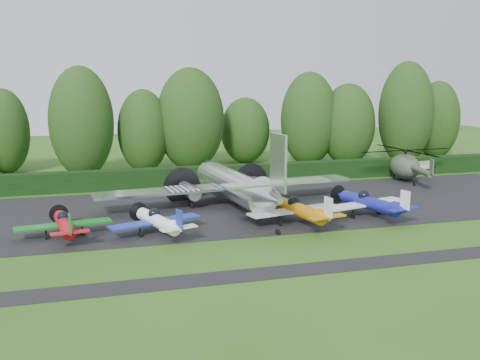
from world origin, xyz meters
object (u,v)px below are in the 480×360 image
object	(u,v)px
light_plane_red	(64,224)
light_plane_white	(158,221)
transport_plane	(234,185)
sign_board	(423,166)
light_plane_orange	(298,209)
light_plane_blue	(369,203)
helicopter	(405,164)

from	to	relation	value
light_plane_red	light_plane_white	distance (m)	6.47
transport_plane	light_plane_white	xyz separation A→B (m)	(-7.33, -6.40, -1.02)
light_plane_white	sign_board	world-z (taller)	light_plane_white
sign_board	light_plane_white	bearing A→B (deg)	-144.67
light_plane_orange	light_plane_white	bearing A→B (deg)	-167.78
transport_plane	light_plane_white	distance (m)	9.78
light_plane_red	light_plane_blue	world-z (taller)	light_plane_blue
light_plane_blue	sign_board	distance (m)	22.20
light_plane_red	sign_board	xyz separation A→B (m)	(39.12, 15.36, 0.11)
transport_plane	light_plane_blue	xyz separation A→B (m)	(9.75, -5.81, -0.88)
light_plane_blue	helicopter	xyz separation A→B (m)	(11.69, 13.26, 0.66)
light_plane_orange	helicopter	bearing A→B (deg)	49.68
light_plane_white	light_plane_blue	world-z (taller)	light_plane_blue
transport_plane	light_plane_red	world-z (taller)	transport_plane
light_plane_blue	light_plane_white	bearing A→B (deg)	-163.68
sign_board	helicopter	bearing A→B (deg)	-139.12
light_plane_red	sign_board	distance (m)	42.03
helicopter	sign_board	xyz separation A→B (m)	(3.96, 2.48, -0.72)
light_plane_white	light_plane_orange	world-z (taller)	light_plane_orange
helicopter	sign_board	distance (m)	4.73
light_plane_red	light_plane_white	size ratio (longest dim) A/B	0.97
light_plane_white	sign_board	bearing A→B (deg)	45.37
helicopter	light_plane_white	bearing A→B (deg)	-166.17
light_plane_blue	helicopter	size ratio (longest dim) A/B	0.63
helicopter	sign_board	size ratio (longest dim) A/B	4.16
sign_board	light_plane_red	bearing A→B (deg)	-149.77
transport_plane	helicopter	size ratio (longest dim) A/B	1.85
light_plane_white	transport_plane	bearing A→B (deg)	59.97
light_plane_blue	helicopter	distance (m)	17.69
light_plane_orange	light_plane_red	bearing A→B (deg)	-171.07
transport_plane	light_plane_orange	bearing A→B (deg)	-55.69
light_plane_white	helicopter	xyz separation A→B (m)	(28.76, 13.86, 0.80)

